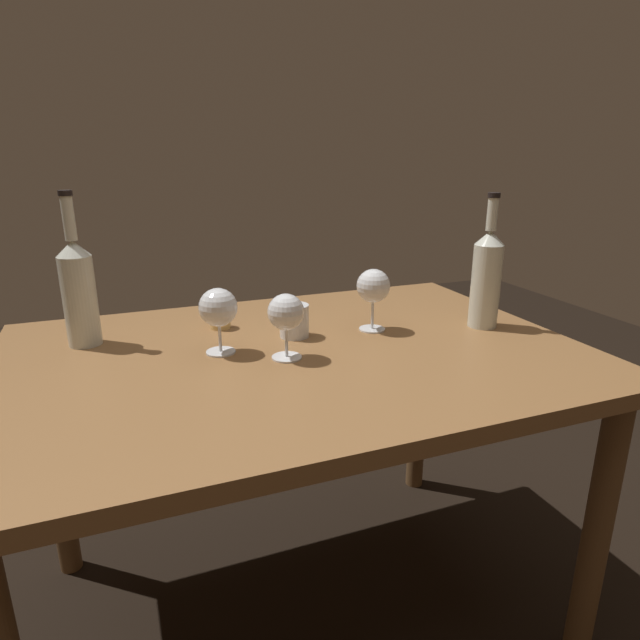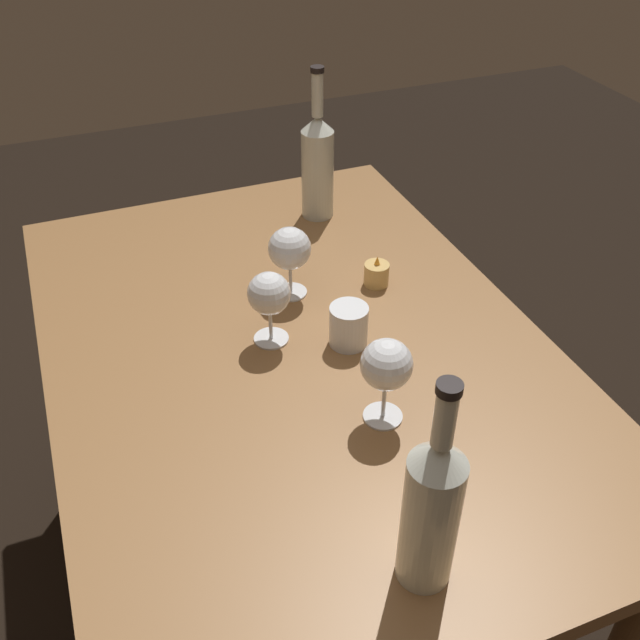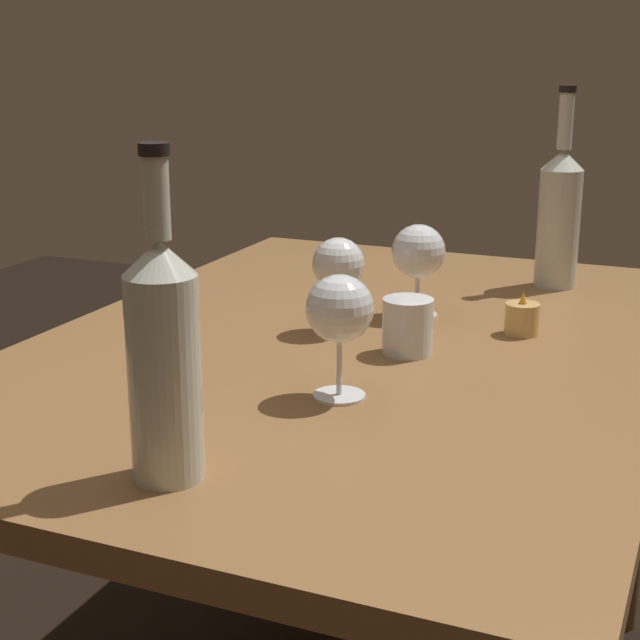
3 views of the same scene
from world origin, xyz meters
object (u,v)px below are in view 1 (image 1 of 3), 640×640
Objects in this scene: wine_glass_right at (218,309)px; wine_glass_centre at (373,287)px; wine_bottle at (79,290)px; votive_candle at (220,319)px; wine_glass_left at (286,314)px; water_tumbler at (294,322)px; wine_bottle_second at (486,277)px.

wine_glass_centre reaches higher than wine_glass_right.
wine_bottle is 0.34m from votive_candle.
wine_glass_centre is 0.44× the size of wine_bottle.
wine_glass_left is 0.16m from water_tumbler.
wine_glass_left is 0.93× the size of wine_glass_centre.
wine_bottle_second is 5.05× the size of votive_candle.
wine_bottle reaches higher than votive_candle.
wine_glass_left is 0.29m from votive_candle.
votive_candle is (-0.36, 0.15, -0.09)m from wine_glass_centre.
votive_candle is at bearing 156.61° from wine_glass_centre.
votive_candle is (0.32, 0.01, -0.11)m from wine_bottle.
wine_glass_centre is at bearing 165.05° from wine_bottle_second.
water_tumbler is at bearing -14.68° from wine_bottle.
wine_glass_left is 0.15m from wine_glass_right.
wine_glass_left is 0.41× the size of wine_bottle.
wine_glass_right is at bearing -30.83° from wine_bottle.
wine_glass_centre is at bearing -12.37° from wine_bottle.
wine_bottle_second is at bearing -13.13° from wine_bottle.
wine_glass_left is 0.97× the size of wine_glass_right.
wine_glass_centre is at bearing 22.24° from wine_glass_left.
wine_glass_left is 0.54m from wine_bottle_second.
wine_glass_right is at bearing 146.56° from wine_glass_left.
wine_glass_right is 0.21m from water_tumbler.
wine_bottle is at bearing -178.94° from votive_candle.
wine_bottle_second reaches higher than wine_glass_left.
water_tumbler is 1.20× the size of votive_candle.
wine_glass_left is 0.28m from wine_glass_centre.
votive_candle is at bearing 79.02° from wine_glass_right.
wine_bottle_second reaches higher than wine_glass_centre.
wine_bottle is at bearing 166.87° from wine_bottle_second.
wine_glass_centre is 1.96× the size of water_tumbler.
votive_candle is (-0.64, 0.23, -0.11)m from wine_bottle_second.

